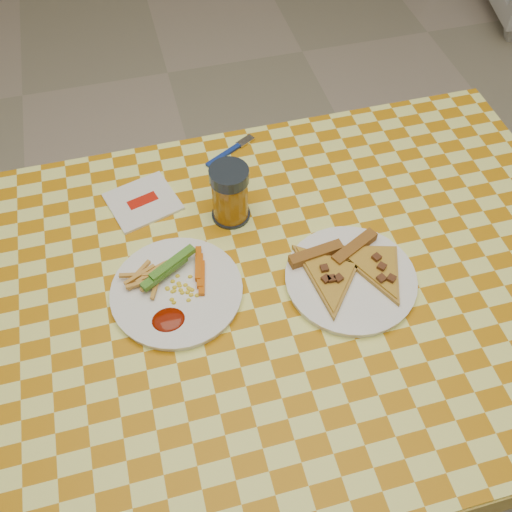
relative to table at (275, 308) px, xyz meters
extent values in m
plane|color=beige|center=(0.00, 0.00, -0.68)|extent=(8.00, 8.00, 0.00)
cylinder|color=silver|center=(-0.54, 0.34, -0.33)|extent=(0.06, 0.06, 0.71)
cylinder|color=silver|center=(0.54, 0.34, -0.33)|extent=(0.06, 0.06, 0.71)
cube|color=brown|center=(0.00, 0.00, 0.05)|extent=(1.20, 0.80, 0.04)
cylinder|color=white|center=(-0.18, 0.03, 0.08)|extent=(0.30, 0.30, 0.01)
cylinder|color=white|center=(0.14, -0.02, 0.08)|extent=(0.25, 0.25, 0.01)
cube|color=#225F0F|center=(-0.19, 0.07, 0.11)|extent=(0.10, 0.08, 0.02)
cube|color=#D25A09|center=(-0.13, 0.06, 0.09)|extent=(0.06, 0.08, 0.02)
ellipsoid|color=#6C1102|center=(-0.20, -0.03, 0.09)|extent=(0.06, 0.05, 0.01)
cube|color=#8D6020|center=(0.09, 0.04, 0.10)|extent=(0.11, 0.04, 0.02)
cube|color=#8D6020|center=(0.16, 0.03, 0.10)|extent=(0.10, 0.07, 0.02)
cylinder|color=black|center=(-0.04, 0.19, 0.08)|extent=(0.08, 0.08, 0.01)
cylinder|color=#955B10|center=(-0.04, 0.19, 0.12)|extent=(0.07, 0.07, 0.10)
cylinder|color=black|center=(-0.04, 0.19, 0.19)|extent=(0.08, 0.08, 0.03)
cube|color=white|center=(-0.21, 0.27, 0.08)|extent=(0.16, 0.15, 0.01)
cube|color=red|center=(-0.21, 0.27, 0.08)|extent=(0.07, 0.04, 0.00)
cube|color=navy|center=(-0.02, 0.36, 0.08)|extent=(0.09, 0.06, 0.01)
cube|color=silver|center=(0.04, 0.40, 0.08)|extent=(0.05, 0.04, 0.00)
camera|label=1|loc=(-0.19, -0.56, 0.95)|focal=40.00mm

